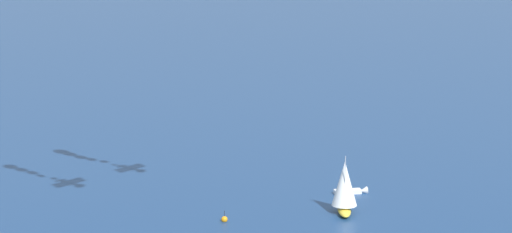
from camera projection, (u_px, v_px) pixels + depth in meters
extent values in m
ellipsoid|color=gold|center=(344.00, 210.00, 161.09)|extent=(6.29, 8.05, 1.14)
cylinder|color=#B2B2B7|center=(345.00, 182.00, 159.49)|extent=(0.14, 0.14, 9.33)
cone|color=white|center=(345.00, 183.00, 160.58)|extent=(6.17, 6.17, 7.93)
cube|color=white|center=(348.00, 192.00, 173.56)|extent=(5.41, 3.28, 0.83)
cone|color=white|center=(364.00, 191.00, 174.18)|extent=(1.80, 2.00, 1.65)
cube|color=silver|center=(346.00, 188.00, 173.35)|extent=(2.14, 1.85, 0.62)
sphere|color=orange|center=(224.00, 219.00, 156.44)|extent=(1.10, 1.10, 1.10)
cylinder|color=black|center=(224.00, 213.00, 156.24)|extent=(0.08, 0.08, 1.00)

